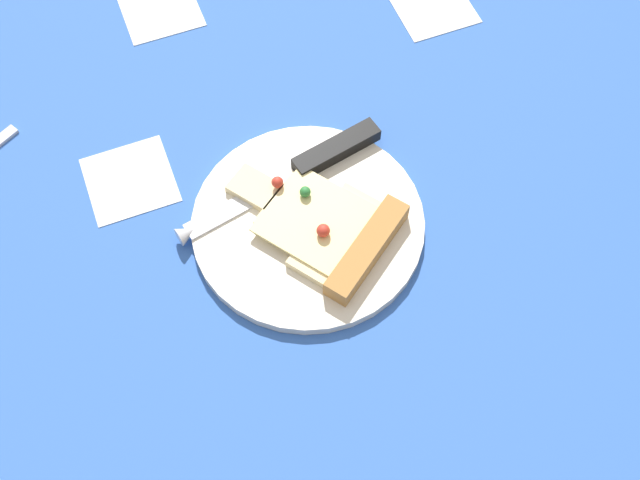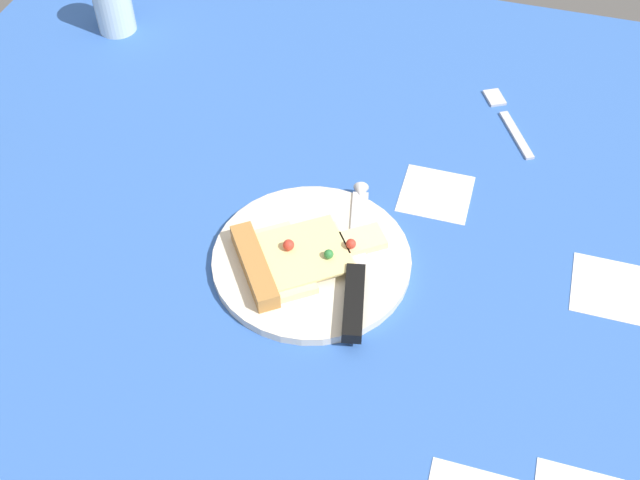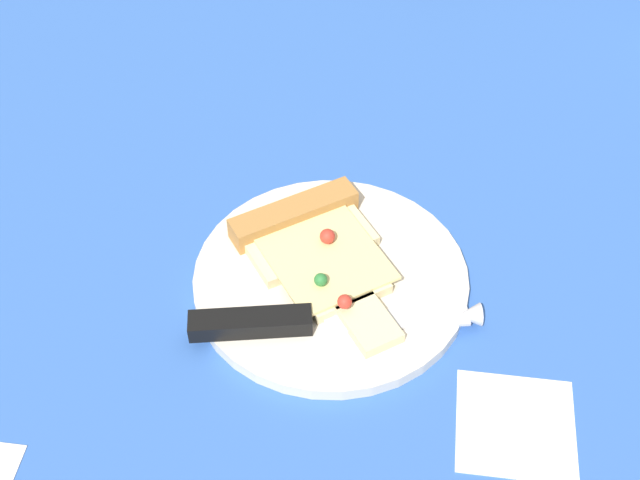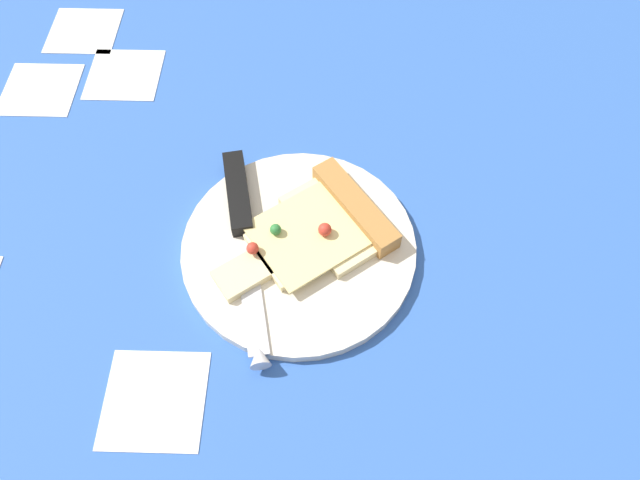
{
  "view_description": "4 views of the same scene",
  "coord_description": "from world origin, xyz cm",
  "px_view_note": "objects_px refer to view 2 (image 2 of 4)",
  "views": [
    {
      "loc": [
        7.02,
        29.91,
        70.02
      ],
      "look_at": [
        -5.97,
        -3.49,
        3.06
      ],
      "focal_mm": 43.66,
      "sensor_mm": 36.0,
      "label": 1
    },
    {
      "loc": [
        -62.73,
        -24.47,
        71.71
      ],
      "look_at": [
        -5.2,
        -7.72,
        3.6
      ],
      "focal_mm": 43.47,
      "sensor_mm": 36.0,
      "label": 2
    },
    {
      "loc": [
        -0.64,
        -54.74,
        57.42
      ],
      "look_at": [
        -7.29,
        -4.18,
        2.49
      ],
      "focal_mm": 48.08,
      "sensor_mm": 36.0,
      "label": 3
    },
    {
      "loc": [
        23.27,
        -4.01,
        50.83
      ],
      "look_at": [
        -6.04,
        -4.75,
        2.13
      ],
      "focal_mm": 31.98,
      "sensor_mm": 36.0,
      "label": 4
    }
  ],
  "objects_px": {
    "knife": "(356,272)",
    "fork": "(507,118)",
    "plate": "(312,260)",
    "pizza_slice": "(291,258)"
  },
  "relations": [
    {
      "from": "plate",
      "to": "fork",
      "type": "relative_size",
      "value": 1.67
    },
    {
      "from": "knife",
      "to": "fork",
      "type": "xyz_separation_m",
      "value": [
        0.35,
        -0.13,
        -0.01
      ]
    },
    {
      "from": "fork",
      "to": "plate",
      "type": "bearing_deg",
      "value": -148.62
    },
    {
      "from": "plate",
      "to": "knife",
      "type": "distance_m",
      "value": 0.06
    },
    {
      "from": "plate",
      "to": "fork",
      "type": "distance_m",
      "value": 0.38
    },
    {
      "from": "plate",
      "to": "fork",
      "type": "bearing_deg",
      "value": -29.97
    },
    {
      "from": "pizza_slice",
      "to": "knife",
      "type": "xyz_separation_m",
      "value": [
        0.0,
        -0.08,
        -0.0
      ]
    },
    {
      "from": "pizza_slice",
      "to": "knife",
      "type": "height_order",
      "value": "pizza_slice"
    },
    {
      "from": "pizza_slice",
      "to": "fork",
      "type": "relative_size",
      "value": 1.31
    },
    {
      "from": "knife",
      "to": "plate",
      "type": "bearing_deg",
      "value": 155.63
    }
  ]
}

